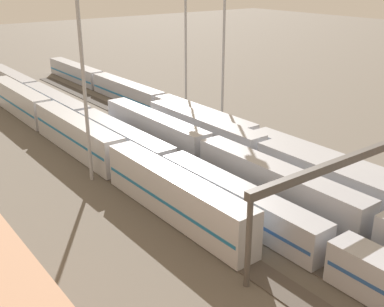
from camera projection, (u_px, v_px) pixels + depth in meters
ground_plane at (227, 172)px, 62.24m from camera, size 400.00×400.00×0.00m
track_bed_0 at (292, 151)px, 69.29m from camera, size 140.00×2.80×0.12m
track_bed_1 at (268, 159)px, 66.46m from camera, size 140.00×2.80×0.12m
track_bed_2 at (241, 167)px, 63.63m from camera, size 140.00×2.80×0.12m
track_bed_3 at (213, 176)px, 60.80m from camera, size 140.00×2.80×0.12m
track_bed_4 at (181, 186)px, 57.98m from camera, size 140.00×2.80×0.12m
track_bed_5 at (147, 198)px, 55.15m from camera, size 140.00×2.80×0.12m
train_on_track_4 at (161, 161)px, 60.56m from camera, size 139.00×3.06×4.40m
train_on_track_1 at (244, 136)px, 69.37m from camera, size 139.00×3.06×4.40m
train_on_track_5 at (77, 135)px, 67.94m from camera, size 71.40×3.06×5.00m
train_on_track_3 at (276, 187)px, 51.92m from camera, size 71.40×3.00×5.00m
train_on_track_2 at (342, 191)px, 51.04m from camera, size 71.40×3.06×5.00m
light_mast_0 at (224, 21)px, 78.32m from camera, size 2.80×0.70×26.28m
light_mast_1 at (80, 42)px, 53.82m from camera, size 2.80×0.70×26.80m
light_mast_2 at (186, 11)px, 88.13m from camera, size 2.80×0.70×27.64m
signal_gantry at (360, 163)px, 45.46m from camera, size 0.70×30.00×8.80m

